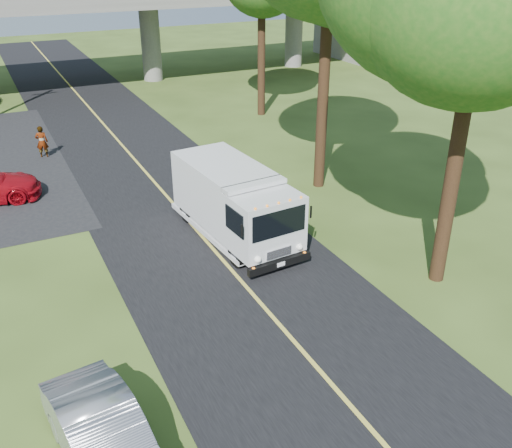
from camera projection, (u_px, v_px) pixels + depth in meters
ground at (298, 347)px, 14.67m from camera, size 120.00×120.00×0.00m
road at (172, 203)px, 22.69m from camera, size 7.00×90.00×0.02m
lane_line at (172, 202)px, 22.68m from camera, size 0.12×90.00×0.01m
overpass at (62, 20)px, 38.32m from camera, size 54.00×10.00×7.30m
step_van at (234, 201)px, 19.56m from camera, size 2.69×6.18×2.53m
silver_sedan at (106, 441)px, 11.05m from camera, size 1.99×4.28×1.36m
pedestrian at (42, 142)px, 27.17m from camera, size 0.64×0.50×1.54m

